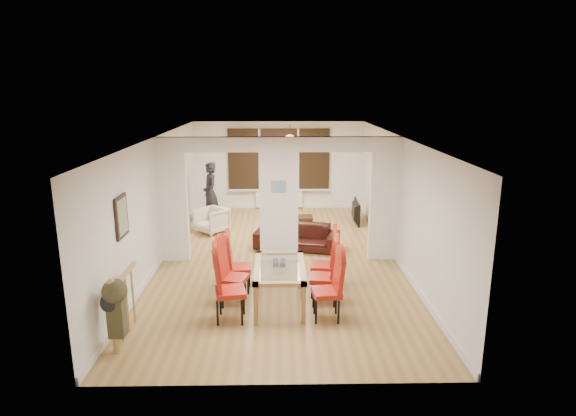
{
  "coord_description": "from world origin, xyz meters",
  "views": [
    {
      "loc": [
        0.01,
        -9.73,
        3.57
      ],
      "look_at": [
        0.2,
        0.6,
        0.97
      ],
      "focal_mm": 30.0,
      "sensor_mm": 36.0,
      "label": 1
    }
  ],
  "objects_px": {
    "dining_chair_la": "(230,286)",
    "armchair": "(212,220)",
    "dining_chair_rb": "(323,273)",
    "person": "(210,193)",
    "bowl": "(288,216)",
    "dining_chair_rc": "(323,262)",
    "dining_table": "(280,285)",
    "sofa": "(297,236)",
    "television": "(353,212)",
    "dining_chair_lc": "(239,264)",
    "dining_chair_ra": "(327,287)",
    "bottle": "(289,212)",
    "coffee_table": "(295,220)",
    "dining_chair_lb": "(233,274)"
  },
  "relations": [
    {
      "from": "dining_chair_lc",
      "to": "dining_chair_rc",
      "type": "xyz_separation_m",
      "value": [
        1.5,
        0.01,
        0.03
      ]
    },
    {
      "from": "armchair",
      "to": "coffee_table",
      "type": "xyz_separation_m",
      "value": [
        2.14,
        0.71,
        -0.21
      ]
    },
    {
      "from": "person",
      "to": "television",
      "type": "bearing_deg",
      "value": 66.55
    },
    {
      "from": "dining_chair_la",
      "to": "coffee_table",
      "type": "height_order",
      "value": "dining_chair_la"
    },
    {
      "from": "dining_chair_rc",
      "to": "television",
      "type": "relative_size",
      "value": 1.02
    },
    {
      "from": "television",
      "to": "coffee_table",
      "type": "distance_m",
      "value": 1.58
    },
    {
      "from": "dining_chair_lc",
      "to": "dining_chair_la",
      "type": "bearing_deg",
      "value": -96.13
    },
    {
      "from": "dining_chair_la",
      "to": "dining_chair_rc",
      "type": "relative_size",
      "value": 1.06
    },
    {
      "from": "dining_chair_la",
      "to": "armchair",
      "type": "bearing_deg",
      "value": 90.18
    },
    {
      "from": "bottle",
      "to": "dining_chair_la",
      "type": "bearing_deg",
      "value": -100.82
    },
    {
      "from": "dining_table",
      "to": "dining_chair_lb",
      "type": "distance_m",
      "value": 0.8
    },
    {
      "from": "dining_table",
      "to": "television",
      "type": "relative_size",
      "value": 1.42
    },
    {
      "from": "bottle",
      "to": "bowl",
      "type": "distance_m",
      "value": 0.14
    },
    {
      "from": "person",
      "to": "bottle",
      "type": "height_order",
      "value": "person"
    },
    {
      "from": "dining_table",
      "to": "dining_chair_la",
      "type": "distance_m",
      "value": 0.96
    },
    {
      "from": "dining_chair_ra",
      "to": "dining_chair_rc",
      "type": "distance_m",
      "value": 1.14
    },
    {
      "from": "dining_chair_ra",
      "to": "sofa",
      "type": "distance_m",
      "value": 3.5
    },
    {
      "from": "dining_chair_lb",
      "to": "dining_chair_lc",
      "type": "distance_m",
      "value": 0.55
    },
    {
      "from": "armchair",
      "to": "bowl",
      "type": "relative_size",
      "value": 3.4
    },
    {
      "from": "sofa",
      "to": "television",
      "type": "bearing_deg",
      "value": 66.63
    },
    {
      "from": "dining_chair_lb",
      "to": "dining_chair_rc",
      "type": "height_order",
      "value": "dining_chair_lb"
    },
    {
      "from": "dining_chair_la",
      "to": "bottle",
      "type": "xyz_separation_m",
      "value": [
        1.02,
        5.36,
        -0.21
      ]
    },
    {
      "from": "armchair",
      "to": "coffee_table",
      "type": "relative_size",
      "value": 0.74
    },
    {
      "from": "dining_chair_lb",
      "to": "dining_chair_rc",
      "type": "xyz_separation_m",
      "value": [
        1.55,
        0.56,
        -0.0
      ]
    },
    {
      "from": "dining_chair_la",
      "to": "armchair",
      "type": "xyz_separation_m",
      "value": [
        -0.94,
        4.75,
        -0.26
      ]
    },
    {
      "from": "sofa",
      "to": "television",
      "type": "relative_size",
      "value": 1.81
    },
    {
      "from": "television",
      "to": "coffee_table",
      "type": "relative_size",
      "value": 1.13
    },
    {
      "from": "armchair",
      "to": "dining_chair_ra",
      "type": "bearing_deg",
      "value": -20.98
    },
    {
      "from": "dining_chair_ra",
      "to": "sofa",
      "type": "height_order",
      "value": "dining_chair_ra"
    },
    {
      "from": "armchair",
      "to": "dining_chair_rb",
      "type": "bearing_deg",
      "value": -17.87
    },
    {
      "from": "person",
      "to": "bowl",
      "type": "xyz_separation_m",
      "value": [
        2.08,
        -0.29,
        -0.58
      ]
    },
    {
      "from": "dining_chair_lc",
      "to": "dining_table",
      "type": "bearing_deg",
      "value": -43.56
    },
    {
      "from": "bowl",
      "to": "dining_table",
      "type": "bearing_deg",
      "value": -92.67
    },
    {
      "from": "dining_chair_la",
      "to": "dining_chair_rb",
      "type": "xyz_separation_m",
      "value": [
        1.5,
        0.58,
        -0.03
      ]
    },
    {
      "from": "dining_chair_la",
      "to": "dining_chair_lc",
      "type": "distance_m",
      "value": 1.13
    },
    {
      "from": "dining_chair_rb",
      "to": "dining_chair_rc",
      "type": "bearing_deg",
      "value": 94.45
    },
    {
      "from": "dining_chair_lc",
      "to": "bowl",
      "type": "xyz_separation_m",
      "value": [
        0.95,
        4.28,
        -0.27
      ]
    },
    {
      "from": "dining_chair_rc",
      "to": "sofa",
      "type": "height_order",
      "value": "dining_chair_rc"
    },
    {
      "from": "dining_table",
      "to": "person",
      "type": "distance_m",
      "value": 5.51
    },
    {
      "from": "dining_chair_la",
      "to": "sofa",
      "type": "height_order",
      "value": "dining_chair_la"
    },
    {
      "from": "dining_chair_rb",
      "to": "person",
      "type": "bearing_deg",
      "value": 125.89
    },
    {
      "from": "dining_chair_rb",
      "to": "sofa",
      "type": "height_order",
      "value": "dining_chair_rb"
    },
    {
      "from": "dining_chair_rb",
      "to": "bottle",
      "type": "relative_size",
      "value": 3.58
    },
    {
      "from": "dining_chair_la",
      "to": "armchair",
      "type": "height_order",
      "value": "dining_chair_la"
    },
    {
      "from": "dining_chair_rb",
      "to": "armchair",
      "type": "xyz_separation_m",
      "value": [
        -2.44,
        4.17,
        -0.22
      ]
    },
    {
      "from": "person",
      "to": "television",
      "type": "height_order",
      "value": "person"
    },
    {
      "from": "person",
      "to": "bowl",
      "type": "relative_size",
      "value": 8.11
    },
    {
      "from": "dining_chair_rc",
      "to": "armchair",
      "type": "height_order",
      "value": "dining_chair_rc"
    },
    {
      "from": "dining_chair_la",
      "to": "dining_chair_rc",
      "type": "distance_m",
      "value": 1.92
    },
    {
      "from": "dining_chair_lc",
      "to": "dining_chair_ra",
      "type": "xyz_separation_m",
      "value": [
        1.46,
        -1.12,
        0.03
      ]
    }
  ]
}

